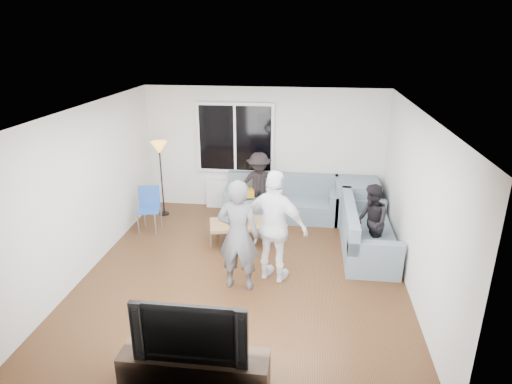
# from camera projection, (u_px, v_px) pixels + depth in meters

# --- Properties ---
(floor) EXTENTS (5.00, 5.50, 0.04)m
(floor) POSITION_uv_depth(u_px,v_px,m) (245.00, 272.00, 7.10)
(floor) COLOR #56351C
(floor) RESTS_ON ground
(ceiling) EXTENTS (5.00, 5.50, 0.04)m
(ceiling) POSITION_uv_depth(u_px,v_px,m) (244.00, 109.00, 6.18)
(ceiling) COLOR white
(ceiling) RESTS_ON ground
(wall_back) EXTENTS (5.00, 0.04, 2.60)m
(wall_back) POSITION_uv_depth(u_px,v_px,m) (264.00, 150.00, 9.22)
(wall_back) COLOR silver
(wall_back) RESTS_ON ground
(wall_front) EXTENTS (5.00, 0.04, 2.60)m
(wall_front) POSITION_uv_depth(u_px,v_px,m) (199.00, 301.00, 4.06)
(wall_front) COLOR silver
(wall_front) RESTS_ON ground
(wall_left) EXTENTS (0.04, 5.50, 2.60)m
(wall_left) POSITION_uv_depth(u_px,v_px,m) (87.00, 189.00, 6.94)
(wall_left) COLOR silver
(wall_left) RESTS_ON ground
(wall_right) EXTENTS (0.04, 5.50, 2.60)m
(wall_right) POSITION_uv_depth(u_px,v_px,m) (416.00, 204.00, 6.34)
(wall_right) COLOR silver
(wall_right) RESTS_ON ground
(window_frame) EXTENTS (1.62, 0.06, 1.47)m
(window_frame) POSITION_uv_depth(u_px,v_px,m) (235.00, 138.00, 9.13)
(window_frame) COLOR white
(window_frame) RESTS_ON wall_back
(window_glass) EXTENTS (1.50, 0.02, 1.35)m
(window_glass) POSITION_uv_depth(u_px,v_px,m) (235.00, 138.00, 9.09)
(window_glass) COLOR black
(window_glass) RESTS_ON window_frame
(window_mullion) EXTENTS (0.05, 0.03, 1.35)m
(window_mullion) POSITION_uv_depth(u_px,v_px,m) (235.00, 139.00, 9.08)
(window_mullion) COLOR white
(window_mullion) RESTS_ON window_frame
(radiator) EXTENTS (1.30, 0.12, 0.62)m
(radiator) POSITION_uv_depth(u_px,v_px,m) (236.00, 194.00, 9.52)
(radiator) COLOR silver
(radiator) RESTS_ON floor
(potted_plant) EXTENTS (0.26, 0.23, 0.39)m
(potted_plant) POSITION_uv_depth(u_px,v_px,m) (258.00, 174.00, 9.26)
(potted_plant) COLOR #336127
(potted_plant) RESTS_ON radiator
(vase) EXTENTS (0.19, 0.19, 0.19)m
(vase) POSITION_uv_depth(u_px,v_px,m) (230.00, 177.00, 9.37)
(vase) COLOR silver
(vase) RESTS_ON radiator
(sofa_back_section) EXTENTS (2.30, 0.85, 0.85)m
(sofa_back_section) POSITION_uv_depth(u_px,v_px,m) (281.00, 198.00, 9.01)
(sofa_back_section) COLOR slate
(sofa_back_section) RESTS_ON floor
(sofa_right_section) EXTENTS (2.00, 0.85, 0.85)m
(sofa_right_section) POSITION_uv_depth(u_px,v_px,m) (368.00, 229.00, 7.59)
(sofa_right_section) COLOR slate
(sofa_right_section) RESTS_ON floor
(sofa_corner) EXTENTS (0.85, 0.85, 0.85)m
(sofa_corner) POSITION_uv_depth(u_px,v_px,m) (356.00, 201.00, 8.83)
(sofa_corner) COLOR slate
(sofa_corner) RESTS_ON floor
(cushion_yellow) EXTENTS (0.44, 0.39, 0.14)m
(cushion_yellow) POSITION_uv_depth(u_px,v_px,m) (244.00, 193.00, 9.05)
(cushion_yellow) COLOR #BD8C1B
(cushion_yellow) RESTS_ON sofa_back_section
(cushion_red) EXTENTS (0.38, 0.33, 0.13)m
(cushion_red) POSITION_uv_depth(u_px,v_px,m) (236.00, 191.00, 9.15)
(cushion_red) COLOR maroon
(cushion_red) RESTS_ON sofa_back_section
(coffee_table) EXTENTS (1.21, 0.85, 0.40)m
(coffee_table) POSITION_uv_depth(u_px,v_px,m) (241.00, 233.00, 7.97)
(coffee_table) COLOR #9F824D
(coffee_table) RESTS_ON floor
(pitcher) EXTENTS (0.17, 0.17, 0.17)m
(pitcher) POSITION_uv_depth(u_px,v_px,m) (242.00, 219.00, 7.83)
(pitcher) COLOR maroon
(pitcher) RESTS_ON coffee_table
(side_chair) EXTENTS (0.48, 0.48, 0.86)m
(side_chair) POSITION_uv_depth(u_px,v_px,m) (149.00, 210.00, 8.38)
(side_chair) COLOR #2751A9
(side_chair) RESTS_ON floor
(floor_lamp) EXTENTS (0.32, 0.32, 1.56)m
(floor_lamp) POSITION_uv_depth(u_px,v_px,m) (162.00, 179.00, 9.02)
(floor_lamp) COLOR #F7A72E
(floor_lamp) RESTS_ON floor
(player_left) EXTENTS (0.65, 0.46, 1.71)m
(player_left) POSITION_uv_depth(u_px,v_px,m) (238.00, 235.00, 6.38)
(player_left) COLOR #4B4B50
(player_left) RESTS_ON floor
(player_right) EXTENTS (1.12, 0.75, 1.77)m
(player_right) POSITION_uv_depth(u_px,v_px,m) (275.00, 227.00, 6.59)
(player_right) COLOR white
(player_right) RESTS_ON floor
(spectator_right) EXTENTS (0.58, 0.70, 1.30)m
(spectator_right) POSITION_uv_depth(u_px,v_px,m) (371.00, 222.00, 7.31)
(spectator_right) COLOR black
(spectator_right) RESTS_ON floor
(spectator_back) EXTENTS (0.94, 0.62, 1.36)m
(spectator_back) POSITION_uv_depth(u_px,v_px,m) (259.00, 185.00, 9.00)
(spectator_back) COLOR black
(spectator_back) RESTS_ON floor
(tv_console) EXTENTS (1.60, 0.40, 0.44)m
(tv_console) POSITION_uv_depth(u_px,v_px,m) (195.00, 371.00, 4.71)
(tv_console) COLOR #37261B
(tv_console) RESTS_ON floor
(television) EXTENTS (1.20, 0.16, 0.69)m
(television) POSITION_uv_depth(u_px,v_px,m) (192.00, 327.00, 4.51)
(television) COLOR black
(television) RESTS_ON tv_console
(bottle_c) EXTENTS (0.07, 0.07, 0.21)m
(bottle_c) POSITION_uv_depth(u_px,v_px,m) (245.00, 215.00, 7.98)
(bottle_c) COLOR black
(bottle_c) RESTS_ON coffee_table
(bottle_b) EXTENTS (0.08, 0.08, 0.21)m
(bottle_b) POSITION_uv_depth(u_px,v_px,m) (232.00, 220.00, 7.75)
(bottle_b) COLOR #1D7815
(bottle_b) RESTS_ON coffee_table
(bottle_d) EXTENTS (0.07, 0.07, 0.22)m
(bottle_d) POSITION_uv_depth(u_px,v_px,m) (252.00, 219.00, 7.80)
(bottle_d) COLOR orange
(bottle_d) RESTS_ON coffee_table
(bottle_a) EXTENTS (0.07, 0.07, 0.20)m
(bottle_a) POSITION_uv_depth(u_px,v_px,m) (223.00, 215.00, 7.99)
(bottle_a) COLOR orange
(bottle_a) RESTS_ON coffee_table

